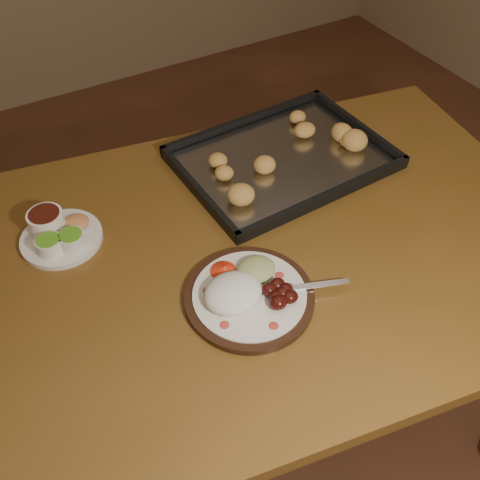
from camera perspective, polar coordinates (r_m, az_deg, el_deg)
ground at (r=1.84m, az=1.68°, el=-13.47°), size 4.00×4.00×0.00m
dining_table at (r=1.21m, az=-0.96°, el=-4.44°), size 1.63×1.13×0.75m
dinner_plate at (r=1.05m, az=0.76°, el=-5.61°), size 0.32×0.26×0.06m
condiment_saucer at (r=1.22m, az=-18.85°, el=0.69°), size 0.18×0.18×0.06m
baking_tray at (r=1.36m, az=4.53°, el=8.79°), size 0.52×0.39×0.05m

